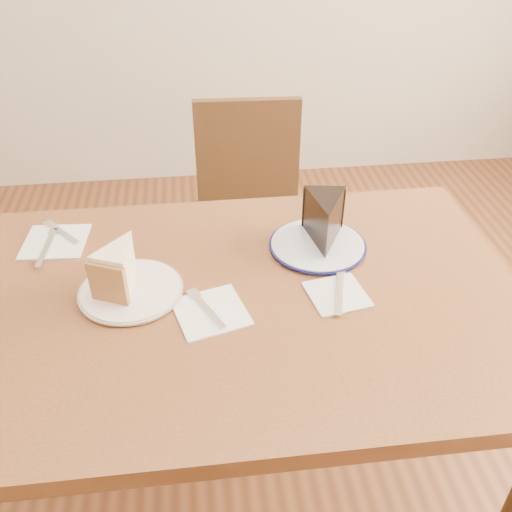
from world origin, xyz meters
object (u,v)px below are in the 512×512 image
(table, at_px, (243,329))
(chair_far, at_px, (251,220))
(plate_cream, at_px, (131,291))
(chocolate_cake, at_px, (325,224))
(carrot_cake, at_px, (122,267))
(plate_navy, at_px, (317,245))

(table, height_order, chair_far, chair_far)
(table, bearing_deg, plate_cream, 171.84)
(chocolate_cake, bearing_deg, carrot_cake, 21.93)
(carrot_cake, bearing_deg, table, 11.71)
(chair_far, bearing_deg, plate_navy, 101.76)
(plate_navy, distance_m, chocolate_cake, 0.06)
(table, bearing_deg, chocolate_cake, 36.89)
(chair_far, bearing_deg, plate_cream, 67.10)
(plate_cream, relative_size, chocolate_cake, 1.55)
(chocolate_cake, bearing_deg, chair_far, -70.22)
(plate_cream, xyz_separation_m, carrot_cake, (-0.01, 0.02, 0.05))
(plate_cream, relative_size, plate_navy, 0.97)
(chair_far, relative_size, plate_cream, 4.06)
(carrot_cake, xyz_separation_m, chocolate_cake, (0.45, 0.10, 0.01))
(table, distance_m, chair_far, 0.76)
(chair_far, relative_size, plate_navy, 3.93)
(table, distance_m, plate_cream, 0.26)
(chair_far, xyz_separation_m, plate_navy, (0.09, -0.58, 0.28))
(chair_far, distance_m, carrot_cake, 0.83)
(table, bearing_deg, chair_far, 82.30)
(plate_navy, bearing_deg, carrot_cake, -167.23)
(chair_far, relative_size, chocolate_cake, 6.30)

